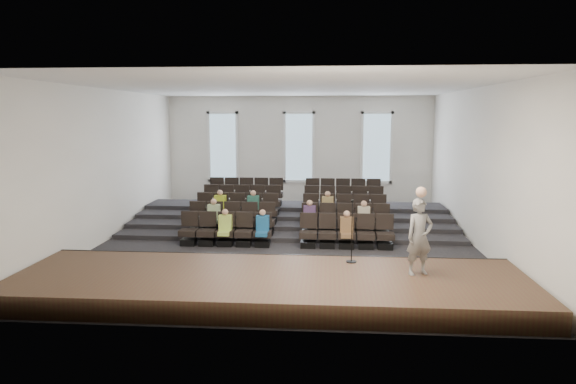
{
  "coord_description": "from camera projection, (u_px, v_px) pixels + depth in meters",
  "views": [
    {
      "loc": [
        1.3,
        -16.38,
        4.12
      ],
      "look_at": [
        -0.0,
        0.5,
        1.6
      ],
      "focal_mm": 32.0,
      "sensor_mm": 36.0,
      "label": 1
    }
  ],
  "objects": [
    {
      "name": "ground",
      "position": [
        287.0,
        242.0,
        16.86
      ],
      "size": [
        14.0,
        14.0,
        0.0
      ],
      "primitive_type": "plane",
      "color": "black",
      "rests_on": "ground"
    },
    {
      "name": "ceiling",
      "position": [
        287.0,
        87.0,
        16.13
      ],
      "size": [
        12.0,
        14.0,
        0.02
      ],
      "primitive_type": "cube",
      "color": "white",
      "rests_on": "ground"
    },
    {
      "name": "wall_back",
      "position": [
        299.0,
        152.0,
        23.42
      ],
      "size": [
        12.0,
        0.04,
        5.0
      ],
      "primitive_type": "cube",
      "color": "white",
      "rests_on": "ground"
    },
    {
      "name": "wall_front",
      "position": [
        257.0,
        203.0,
        9.57
      ],
      "size": [
        12.0,
        0.04,
        5.0
      ],
      "primitive_type": "cube",
      "color": "white",
      "rests_on": "ground"
    },
    {
      "name": "wall_left",
      "position": [
        106.0,
        165.0,
        16.95
      ],
      "size": [
        0.04,
        14.0,
        5.0
      ],
      "primitive_type": "cube",
      "color": "white",
      "rests_on": "ground"
    },
    {
      "name": "wall_right",
      "position": [
        478.0,
        168.0,
        16.04
      ],
      "size": [
        0.04,
        14.0,
        5.0
      ],
      "primitive_type": "cube",
      "color": "white",
      "rests_on": "ground"
    },
    {
      "name": "stage",
      "position": [
        269.0,
        286.0,
        11.8
      ],
      "size": [
        11.8,
        3.6,
        0.5
      ],
      "primitive_type": "cube",
      "color": "#3E2E1A",
      "rests_on": "ground"
    },
    {
      "name": "stage_lip",
      "position": [
        277.0,
        264.0,
        13.54
      ],
      "size": [
        11.8,
        0.06,
        0.52
      ],
      "primitive_type": "cube",
      "color": "black",
      "rests_on": "ground"
    },
    {
      "name": "risers",
      "position": [
        293.0,
        217.0,
        19.96
      ],
      "size": [
        11.8,
        4.8,
        0.6
      ],
      "color": "black",
      "rests_on": "ground"
    },
    {
      "name": "seating_rows",
      "position": [
        290.0,
        213.0,
        18.28
      ],
      "size": [
        6.8,
        4.7,
        1.67
      ],
      "color": "black",
      "rests_on": "ground"
    },
    {
      "name": "windows",
      "position": [
        299.0,
        147.0,
        23.32
      ],
      "size": [
        8.44,
        0.1,
        3.24
      ],
      "color": "white",
      "rests_on": "wall_back"
    },
    {
      "name": "audience",
      "position": [
        280.0,
        215.0,
        17.21
      ],
      "size": [
        5.45,
        2.64,
        1.1
      ],
      "color": "#B7D655",
      "rests_on": "seating_rows"
    },
    {
      "name": "speaker",
      "position": [
        419.0,
        237.0,
        11.71
      ],
      "size": [
        0.75,
        0.62,
        1.76
      ],
      "primitive_type": "imported",
      "rotation": [
        0.0,
        0.0,
        0.35
      ],
      "color": "slate",
      "rests_on": "stage"
    },
    {
      "name": "mic_stand",
      "position": [
        352.0,
        244.0,
        12.75
      ],
      "size": [
        0.26,
        0.26,
        1.58
      ],
      "color": "black",
      "rests_on": "stage"
    }
  ]
}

